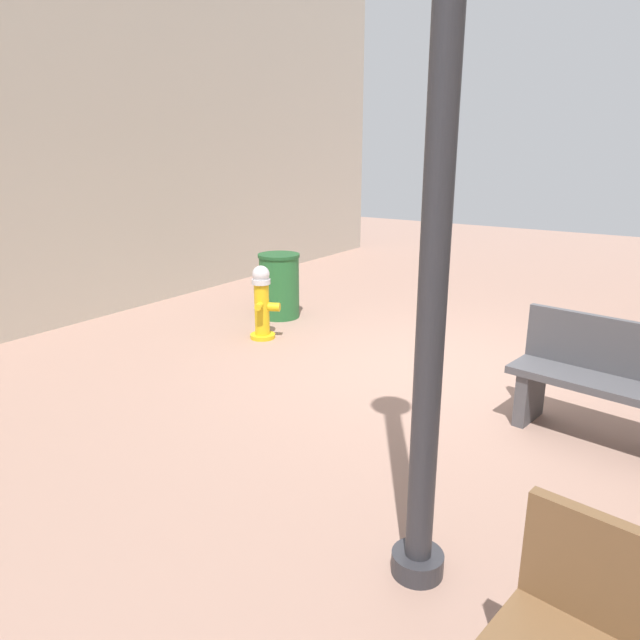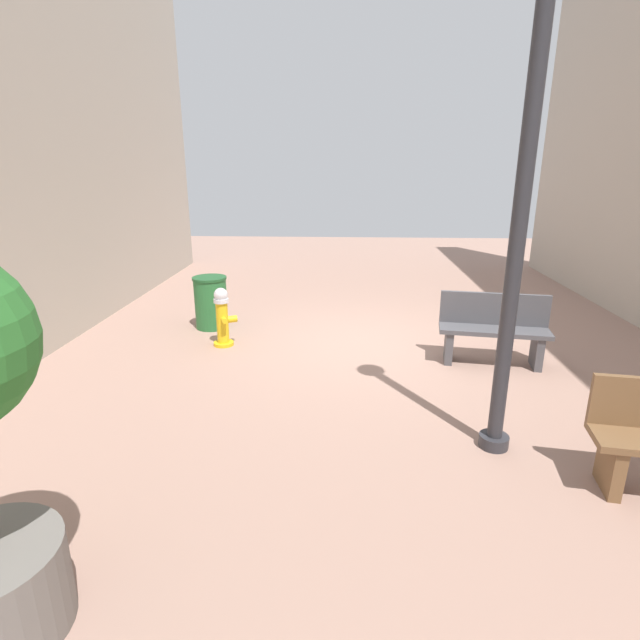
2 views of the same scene
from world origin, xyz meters
The scene contains 5 objects.
ground_plane centered at (0.00, 0.00, 0.00)m, with size 23.40×23.40×0.00m, color #9E7A6B.
fire_hydrant centered at (2.16, 0.16, 0.44)m, with size 0.37×0.39×0.89m.
bench_near centered at (-1.67, 0.64, 0.48)m, with size 1.48×0.65×0.95m.
street_lamp centered at (-1.11, 2.84, 2.76)m, with size 0.36×0.36×4.50m.
trash_bin centered at (2.56, -0.68, 0.43)m, with size 0.55×0.55×0.86m.
Camera 1 is at (-2.15, 5.32, 2.20)m, focal length 32.70 mm.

